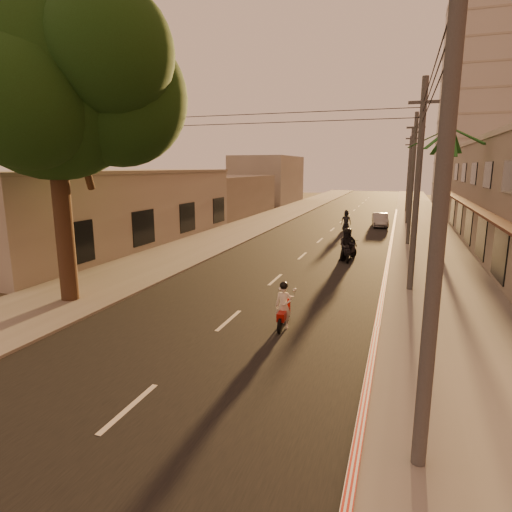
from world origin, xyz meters
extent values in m
plane|color=#383023|center=(0.00, 0.00, 0.00)|extent=(160.00, 160.00, 0.00)
cube|color=black|center=(0.00, 20.00, 0.01)|extent=(10.00, 140.00, 0.02)
cube|color=slate|center=(7.50, 20.00, 0.06)|extent=(5.00, 140.00, 0.12)
cube|color=slate|center=(-7.50, 20.00, 0.06)|extent=(5.00, 140.00, 0.12)
cube|color=red|center=(5.10, 15.00, 0.10)|extent=(0.20, 60.00, 0.20)
cube|color=#402219|center=(9.70, 18.00, 3.10)|extent=(0.80, 34.00, 0.12)
cube|color=#A5A095|center=(-14.00, 14.00, 2.50)|extent=(8.00, 24.00, 5.00)
cube|color=gray|center=(-14.00, 14.00, 5.10)|extent=(8.20, 24.20, 0.20)
cube|color=#B7B5B2|center=(16.00, 56.00, 14.00)|extent=(12.00, 12.00, 28.00)
cylinder|color=black|center=(-7.00, 2.00, 3.00)|extent=(0.70, 0.70, 6.00)
cylinder|color=black|center=(-6.20, 2.40, 6.00)|extent=(1.22, 2.17, 3.04)
cylinder|color=black|center=(-7.60, 1.70, 6.20)|extent=(1.31, 1.49, 2.73)
sphere|color=black|center=(-7.00, 2.00, 8.50)|extent=(7.20, 7.20, 7.20)
sphere|color=black|center=(-4.80, 3.00, 8.00)|extent=(5.20, 5.20, 5.20)
sphere|color=black|center=(-8.80, 2.80, 8.20)|extent=(4.80, 4.80, 4.80)
sphere|color=black|center=(-6.40, 0.20, 7.60)|extent=(4.60, 4.60, 4.60)
sphere|color=black|center=(-4.00, 1.50, 9.20)|extent=(4.40, 4.40, 4.40)
sphere|color=black|center=(-5.80, 4.40, 9.60)|extent=(4.40, 4.40, 4.40)
cylinder|color=black|center=(8.00, 16.00, 3.80)|extent=(0.32, 0.32, 7.60)
sphere|color=black|center=(8.00, 16.00, 7.60)|extent=(0.60, 0.60, 0.60)
cylinder|color=#38383A|center=(6.20, -4.00, 4.50)|extent=(0.26, 0.26, 9.00)
cylinder|color=#38383A|center=(6.20, 8.00, 4.50)|extent=(0.26, 0.26, 9.00)
cube|color=#38383A|center=(6.20, 8.00, 8.00)|extent=(1.20, 0.12, 0.12)
cylinder|color=#38383A|center=(6.20, 20.00, 4.50)|extent=(0.26, 0.26, 9.00)
cube|color=#38383A|center=(6.20, 20.00, 8.00)|extent=(1.20, 0.12, 0.12)
cylinder|color=#38383A|center=(6.20, 32.00, 4.50)|extent=(0.26, 0.26, 9.00)
cube|color=#38383A|center=(6.20, 32.00, 8.00)|extent=(1.20, 0.12, 0.12)
cylinder|color=#38383A|center=(6.20, 44.00, 4.50)|extent=(0.26, 0.26, 9.00)
cube|color=#38383A|center=(6.20, 44.00, 8.00)|extent=(1.20, 0.12, 0.12)
cube|color=#A5A095|center=(14.00, 45.00, 3.00)|extent=(8.00, 14.00, 6.00)
cube|color=#A5A095|center=(-14.00, 34.00, 2.20)|extent=(8.00, 14.00, 4.40)
cube|color=#A5A095|center=(-14.00, 52.00, 3.50)|extent=(8.00, 14.00, 7.00)
cylinder|color=black|center=(2.00, 2.62, 0.26)|extent=(0.12, 0.52, 0.52)
cylinder|color=black|center=(2.06, 1.46, 0.26)|extent=(0.12, 0.52, 0.52)
cube|color=maroon|center=(2.03, 1.97, 0.51)|extent=(0.31, 1.03, 0.28)
cube|color=maroon|center=(2.01, 2.43, 0.65)|extent=(0.28, 0.11, 0.56)
cylinder|color=silver|center=(2.01, 2.55, 0.97)|extent=(0.51, 0.07, 0.04)
imported|color=silver|center=(2.03, 1.97, 0.78)|extent=(0.61, 0.43, 1.56)
sphere|color=black|center=(2.03, 1.97, 1.51)|extent=(0.28, 0.28, 0.28)
sphere|color=silver|center=(1.75, 2.51, 1.21)|extent=(0.11, 0.11, 0.11)
sphere|color=silver|center=(2.27, 2.54, 1.21)|extent=(0.11, 0.11, 0.11)
cylinder|color=black|center=(2.55, 14.18, 0.31)|extent=(0.26, 0.62, 0.62)
cylinder|color=black|center=(2.89, 12.84, 0.31)|extent=(0.26, 0.62, 0.62)
cube|color=black|center=(2.74, 13.43, 0.61)|extent=(0.60, 1.25, 0.33)
cube|color=black|center=(2.60, 13.97, 0.77)|extent=(0.35, 0.19, 0.66)
cylinder|color=silver|center=(2.57, 14.09, 1.16)|extent=(0.60, 0.19, 0.04)
imported|color=black|center=(2.74, 13.43, 0.92)|extent=(1.23, 1.13, 1.85)
sphere|color=black|center=(2.74, 13.43, 1.80)|extent=(0.33, 0.33, 0.33)
cylinder|color=black|center=(3.06, 14.54, 0.30)|extent=(0.30, 0.60, 0.60)
cylinder|color=black|center=(2.61, 13.28, 0.30)|extent=(0.30, 0.60, 0.60)
cube|color=black|center=(2.80, 13.84, 0.59)|extent=(0.67, 1.20, 0.32)
cube|color=black|center=(2.98, 14.34, 0.75)|extent=(0.34, 0.21, 0.64)
cylinder|color=silver|center=(3.03, 14.46, 1.12)|extent=(0.57, 0.23, 0.04)
imported|color=black|center=(2.80, 13.84, 0.90)|extent=(1.33, 1.10, 1.79)
sphere|color=black|center=(2.80, 13.84, 1.74)|extent=(0.32, 0.32, 0.32)
cylinder|color=black|center=(1.14, 26.33, 0.29)|extent=(0.16, 0.58, 0.57)
cylinder|color=black|center=(1.27, 25.05, 0.29)|extent=(0.16, 0.58, 0.57)
cube|color=black|center=(1.21, 25.61, 0.56)|extent=(0.40, 1.15, 0.31)
cube|color=black|center=(1.16, 26.12, 0.72)|extent=(0.32, 0.13, 0.61)
cylinder|color=silver|center=(1.15, 26.24, 1.08)|extent=(0.56, 0.10, 0.04)
imported|color=black|center=(1.21, 25.61, 0.86)|extent=(0.95, 0.72, 1.72)
sphere|color=black|center=(1.21, 25.61, 1.67)|extent=(0.31, 0.31, 0.31)
imported|color=gray|center=(3.85, 29.42, 0.62)|extent=(2.15, 4.06, 1.24)
camera|label=1|loc=(5.60, -11.47, 5.42)|focal=30.00mm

